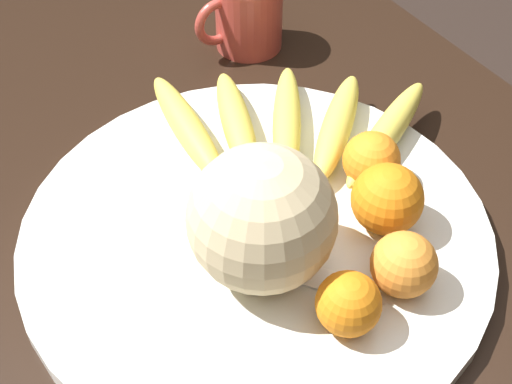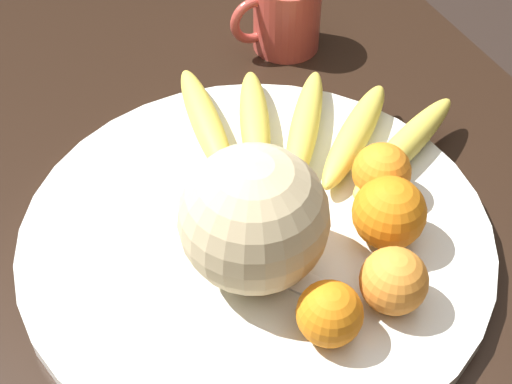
{
  "view_description": "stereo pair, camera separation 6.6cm",
  "coord_description": "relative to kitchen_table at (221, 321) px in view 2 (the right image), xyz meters",
  "views": [
    {
      "loc": [
        -0.39,
        0.2,
        1.3
      ],
      "look_at": [
        0.01,
        -0.04,
        0.82
      ],
      "focal_mm": 50.0,
      "sensor_mm": 36.0,
      "label": 1
    },
    {
      "loc": [
        -0.42,
        0.14,
        1.3
      ],
      "look_at": [
        0.01,
        -0.04,
        0.82
      ],
      "focal_mm": 50.0,
      "sensor_mm": 36.0,
      "label": 2
    }
  ],
  "objects": [
    {
      "name": "ceramic_mug",
      "position": [
        0.3,
        -0.21,
        0.16
      ],
      "size": [
        0.09,
        0.12,
        0.09
      ],
      "rotation": [
        0.0,
        0.0,
        1.6
      ],
      "color": "#B74238",
      "rests_on": "kitchen_table"
    },
    {
      "name": "orange_front_right",
      "position": [
        -0.12,
        -0.12,
        0.16
      ],
      "size": [
        0.06,
        0.06,
        0.06
      ],
      "color": "orange",
      "rests_on": "fruit_bowl"
    },
    {
      "name": "orange_back_right",
      "position": [
        -0.13,
        -0.05,
        0.16
      ],
      "size": [
        0.06,
        0.06,
        0.06
      ],
      "color": "orange",
      "rests_on": "fruit_bowl"
    },
    {
      "name": "orange_front_left",
      "position": [
        -0.06,
        -0.15,
        0.16
      ],
      "size": [
        0.07,
        0.07,
        0.07
      ],
      "color": "orange",
      "rests_on": "fruit_bowl"
    },
    {
      "name": "orange_back_left",
      "position": [
        0.04,
        -0.07,
        0.16
      ],
      "size": [
        0.06,
        0.06,
        0.06
      ],
      "color": "orange",
      "rests_on": "fruit_bowl"
    },
    {
      "name": "melon",
      "position": [
        -0.04,
        -0.02,
        0.2
      ],
      "size": [
        0.13,
        0.13,
        0.13
      ],
      "color": "beige",
      "rests_on": "fruit_bowl"
    },
    {
      "name": "orange_mid_center",
      "position": [
        0.0,
        -0.18,
        0.16
      ],
      "size": [
        0.06,
        0.06,
        0.06
      ],
      "color": "orange",
      "rests_on": "fruit_bowl"
    },
    {
      "name": "kitchen_table",
      "position": [
        0.0,
        0.0,
        0.0
      ],
      "size": [
        1.23,
        0.9,
        0.75
      ],
      "color": "black",
      "rests_on": "ground_plane"
    },
    {
      "name": "produce_tag",
      "position": [
        -0.08,
        -0.06,
        0.13
      ],
      "size": [
        0.08,
        0.07,
        0.0
      ],
      "rotation": [
        0.0,
        0.0,
        0.64
      ],
      "color": "white",
      "rests_on": "fruit_bowl"
    },
    {
      "name": "fruit_bowl",
      "position": [
        0.01,
        -0.04,
        0.12
      ],
      "size": [
        0.46,
        0.46,
        0.02
      ],
      "color": "silver",
      "rests_on": "kitchen_table"
    },
    {
      "name": "banana_bunch",
      "position": [
        0.1,
        -0.14,
        0.15
      ],
      "size": [
        0.28,
        0.3,
        0.03
      ],
      "rotation": [
        0.0,
        0.0,
        5.7
      ],
      "color": "brown",
      "rests_on": "fruit_bowl"
    }
  ]
}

